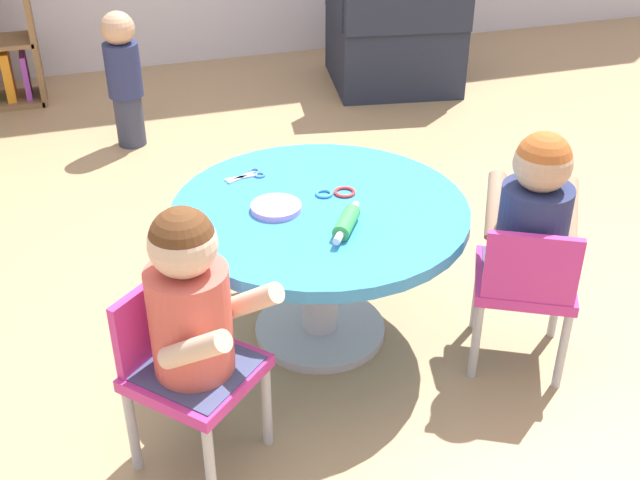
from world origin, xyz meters
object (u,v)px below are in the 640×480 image
object	(u,v)px
child_chair_right	(525,284)
seated_child_right	(535,213)
craft_table	(320,237)
rolling_pin	(347,222)
child_chair_left	(185,366)
craft_scissors	(250,175)
toddler_standing	(124,76)
seated_child_left	(190,301)
armchair_dark	(396,34)

from	to	relation	value
child_chair_right	seated_child_right	bearing A→B (deg)	61.56
craft_table	rolling_pin	distance (m)	0.21
child_chair_left	rolling_pin	size ratio (longest dim) A/B	2.64
craft_table	craft_scissors	distance (m)	0.33
child_chair_right	toddler_standing	world-z (taller)	toddler_standing
child_chair_left	child_chair_right	world-z (taller)	same
seated_child_left	child_chair_right	world-z (taller)	seated_child_left
toddler_standing	craft_table	bearing A→B (deg)	-76.34
seated_child_left	seated_child_right	world-z (taller)	same
child_chair_right	seated_child_right	xyz separation A→B (m)	(0.02, 0.04, 0.23)
armchair_dark	toddler_standing	xyz separation A→B (m)	(-1.58, -0.38, 0.05)
child_chair_left	craft_scissors	size ratio (longest dim) A/B	3.79
child_chair_right	craft_scissors	distance (m)	0.95
toddler_standing	rolling_pin	xyz separation A→B (m)	(0.46, -1.93, 0.16)
seated_child_right	toddler_standing	bearing A→B (deg)	115.76
craft_table	armchair_dark	xyz separation A→B (m)	(1.15, 2.15, -0.07)
seated_child_left	rolling_pin	size ratio (longest dim) A/B	2.51
child_chair_left	armchair_dark	world-z (taller)	armchair_dark
child_chair_right	craft_scissors	size ratio (longest dim) A/B	3.79
craft_table	toddler_standing	xyz separation A→B (m)	(-0.43, 1.77, -0.02)
seated_child_left	rolling_pin	world-z (taller)	seated_child_left
armchair_dark	rolling_pin	size ratio (longest dim) A/B	4.19
child_chair_right	craft_scissors	world-z (taller)	child_chair_right
child_chair_right	armchair_dark	bearing A→B (deg)	76.37
child_chair_right	armchair_dark	size ratio (longest dim) A/B	0.63
seated_child_right	rolling_pin	size ratio (longest dim) A/B	2.51
seated_child_right	armchair_dark	size ratio (longest dim) A/B	0.60
craft_table	child_chair_left	xyz separation A→B (m)	(-0.50, -0.40, -0.08)
child_chair_left	craft_scissors	world-z (taller)	child_chair_left
toddler_standing	rolling_pin	distance (m)	1.99
craft_table	child_chair_left	size ratio (longest dim) A/B	1.73
child_chair_left	child_chair_right	size ratio (longest dim) A/B	1.00
seated_child_left	toddler_standing	distance (m)	2.21
seated_child_left	rolling_pin	xyz separation A→B (m)	(0.51, 0.27, -0.01)
craft_table	armchair_dark	distance (m)	2.44
seated_child_left	seated_child_right	size ratio (longest dim) A/B	1.00
armchair_dark	child_chair_left	bearing A→B (deg)	-123.02
craft_table	child_chair_right	world-z (taller)	child_chair_right
child_chair_left	armchair_dark	size ratio (longest dim) A/B	0.63
toddler_standing	seated_child_right	bearing A→B (deg)	-64.24
rolling_pin	craft_scissors	bearing A→B (deg)	113.56
armchair_dark	toddler_standing	distance (m)	1.63
child_chair_left	armchair_dark	xyz separation A→B (m)	(1.66, 2.55, 0.00)
craft_scissors	armchair_dark	bearing A→B (deg)	55.09
armchair_dark	rolling_pin	world-z (taller)	armchair_dark
seated_child_left	armchair_dark	bearing A→B (deg)	57.71
armchair_dark	craft_scissors	distance (m)	2.30
child_chair_right	toddler_standing	distance (m)	2.32
child_chair_left	rolling_pin	bearing A→B (deg)	24.36
toddler_standing	craft_scissors	distance (m)	1.53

